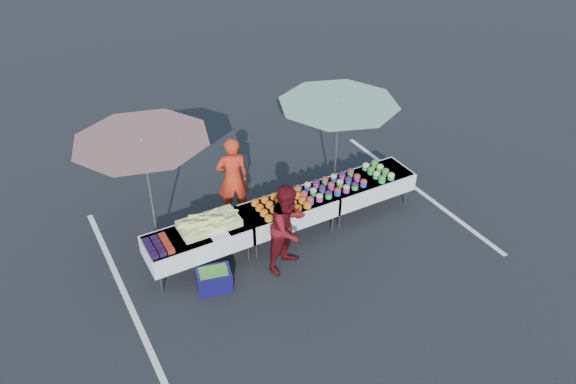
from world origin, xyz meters
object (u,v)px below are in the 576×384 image
table_right (366,184)px  customer (289,228)px  table_center (288,210)px  storage_bin (214,279)px  umbrella_right (338,113)px  umbrella_left (143,150)px  table_left (198,240)px  vendor (233,178)px

table_right → customer: bearing=-161.2°
table_center → storage_bin: size_ratio=2.81×
customer → table_center: bearing=38.3°
table_center → table_right: 1.80m
table_center → umbrella_right: size_ratio=0.77×
table_center → umbrella_left: 2.89m
table_left → umbrella_right: 3.48m
table_left → table_center: (1.80, 0.00, 0.00)m
table_center → customer: bearing=-118.6°
vendor → umbrella_left: 2.12m
umbrella_left → table_right: bearing=-11.0°
table_left → storage_bin: size_ratio=2.81×
vendor → umbrella_right: umbrella_right is taller
table_center → storage_bin: table_center is taller
umbrella_left → table_left: bearing=-57.8°
table_left → table_center: bearing=0.0°
table_right → vendor: 2.67m
umbrella_left → umbrella_right: umbrella_left is taller
umbrella_right → vendor: bearing=160.2°
table_center → umbrella_right: (1.29, 0.40, 1.54)m
umbrella_right → storage_bin: umbrella_right is taller
table_center → umbrella_left: (-2.30, 0.80, 1.56)m
umbrella_right → table_center: bearing=-162.8°
table_center → umbrella_right: umbrella_right is taller
customer → storage_bin: (-1.40, 0.10, -0.65)m
table_center → customer: customer is taller
table_left → umbrella_left: (-0.50, 0.80, 1.56)m
table_left → umbrella_left: 1.82m
table_right → umbrella_right: bearing=141.6°
vendor → customer: 1.85m
table_center → storage_bin: bearing=-160.2°
umbrella_right → storage_bin: 3.80m
storage_bin → umbrella_left: bearing=122.6°
table_right → umbrella_left: size_ratio=0.72×
table_left → table_right: same height
table_left → vendor: vendor is taller
table_right → storage_bin: (-3.60, -0.65, -0.39)m
table_left → storage_bin: bearing=-90.4°
table_right → umbrella_left: bearing=169.0°
table_left → umbrella_right: size_ratio=0.77×
umbrella_right → storage_bin: (-3.10, -1.05, -1.92)m
umbrella_left → storage_bin: bearing=-71.0°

